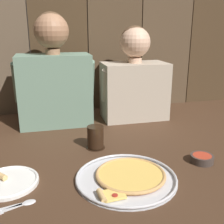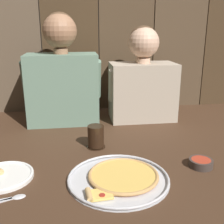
{
  "view_description": "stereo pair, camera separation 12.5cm",
  "coord_description": "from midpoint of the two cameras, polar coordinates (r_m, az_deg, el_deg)",
  "views": [
    {
      "loc": [
        -0.29,
        -1.06,
        0.55
      ],
      "look_at": [
        -0.01,
        0.1,
        0.18
      ],
      "focal_mm": 44.6,
      "sensor_mm": 36.0,
      "label": 1
    },
    {
      "loc": [
        -0.17,
        -1.09,
        0.55
      ],
      "look_at": [
        -0.01,
        0.1,
        0.18
      ],
      "focal_mm": 44.6,
      "sensor_mm": 36.0,
      "label": 2
    }
  ],
  "objects": [
    {
      "name": "ground_plane",
      "position": [
        1.23,
        -1.54,
        -9.43
      ],
      "size": [
        3.2,
        3.2,
        0.0
      ],
      "primitive_type": "plane",
      "color": "#422B1C"
    },
    {
      "name": "pizza_tray",
      "position": [
        1.07,
        -0.09,
        -13.2
      ],
      "size": [
        0.38,
        0.38,
        0.03
      ],
      "color": "silver",
      "rests_on": "ground"
    },
    {
      "name": "dinner_plate",
      "position": [
        1.13,
        -23.78,
        -13.06
      ],
      "size": [
        0.22,
        0.22,
        0.03
      ],
      "color": "white",
      "rests_on": "ground"
    },
    {
      "name": "drinking_glass",
      "position": [
        1.31,
        -6.16,
        -5.26
      ],
      "size": [
        0.09,
        0.09,
        0.11
      ],
      "color": "black",
      "rests_on": "ground"
    },
    {
      "name": "dipping_bowl",
      "position": [
        1.22,
        15.18,
        -9.22
      ],
      "size": [
        0.1,
        0.1,
        0.03
      ],
      "color": "#3D332D",
      "rests_on": "ground"
    },
    {
      "name": "table_knife",
      "position": [
        1.0,
        -24.12,
        -17.83
      ],
      "size": [
        0.15,
        0.07,
        0.01
      ],
      "color": "silver",
      "rests_on": "ground"
    },
    {
      "name": "table_spoon",
      "position": [
        1.0,
        -21.62,
        -17.11
      ],
      "size": [
        0.14,
        0.05,
        0.01
      ],
      "color": "silver",
      "rests_on": "ground"
    },
    {
      "name": "diner_left",
      "position": [
        1.62,
        -13.97,
        7.15
      ],
      "size": [
        0.44,
        0.22,
        0.63
      ],
      "color": "slate",
      "rests_on": "ground"
    },
    {
      "name": "diner_right",
      "position": [
        1.69,
        2.51,
        6.71
      ],
      "size": [
        0.42,
        0.23,
        0.55
      ],
      "color": "#B2A38E",
      "rests_on": "ground"
    },
    {
      "name": "wooden_backdrop_wall",
      "position": [
        1.88,
        -7.1,
        18.13
      ],
      "size": [
        2.19,
        0.03,
        1.17
      ],
      "color": "brown",
      "rests_on": "ground"
    }
  ]
}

